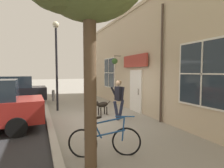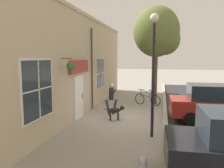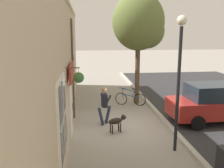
# 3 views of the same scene
# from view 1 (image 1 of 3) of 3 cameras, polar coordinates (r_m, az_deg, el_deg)

# --- Properties ---
(ground_plane) EXTENTS (90.00, 90.00, 0.00)m
(ground_plane) POSITION_cam_1_polar(r_m,az_deg,el_deg) (7.58, -4.12, -11.41)
(ground_plane) COLOR gray
(storefront_facade) EXTENTS (0.95, 18.00, 5.29)m
(storefront_facade) POSITION_cam_1_polar(r_m,az_deg,el_deg) (8.40, 11.18, 8.19)
(storefront_facade) COLOR #C6B293
(storefront_facade) RESTS_ON ground_plane
(pedestrian_walking) EXTENTS (0.63, 0.55, 1.68)m
(pedestrian_walking) POSITION_cam_1_polar(r_m,az_deg,el_deg) (7.36, 2.21, -3.88)
(pedestrian_walking) COLOR #282D47
(pedestrian_walking) RESTS_ON ground_plane
(dog_on_leash) EXTENTS (0.98, 0.50, 0.72)m
(dog_on_leash) POSITION_cam_1_polar(r_m,az_deg,el_deg) (8.15, -3.40, -6.83)
(dog_on_leash) COLOR black
(dog_on_leash) RESTS_ON ground_plane
(leaning_bicycle) EXTENTS (1.64, 0.68, 1.00)m
(leaning_bicycle) POSITION_cam_1_polar(r_m,az_deg,el_deg) (4.35, -2.31, -17.99)
(leaning_bicycle) COLOR black
(leaning_bicycle) RESTS_ON ground_plane
(parked_car_nearest_curb) EXTENTS (4.36, 2.06, 1.75)m
(parked_car_nearest_curb) POSITION_cam_1_polar(r_m,az_deg,el_deg) (12.20, -30.65, -1.90)
(parked_car_nearest_curb) COLOR black
(parked_car_nearest_curb) RESTS_ON ground_plane
(street_lamp) EXTENTS (0.32, 0.32, 4.55)m
(street_lamp) POSITION_cam_1_polar(r_m,az_deg,el_deg) (9.46, -17.72, 9.79)
(street_lamp) COLOR black
(street_lamp) RESTS_ON ground_plane
(fire_hydrant) EXTENTS (0.34, 0.20, 0.77)m
(fire_hydrant) POSITION_cam_1_polar(r_m,az_deg,el_deg) (12.89, -18.59, -3.44)
(fire_hydrant) COLOR #99999E
(fire_hydrant) RESTS_ON ground_plane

